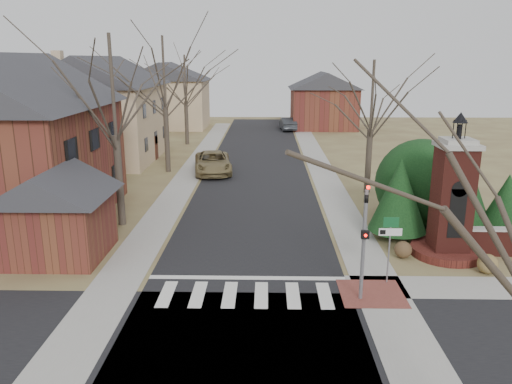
{
  "coord_description": "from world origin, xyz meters",
  "views": [
    {
      "loc": [
        0.76,
        -16.41,
        8.68
      ],
      "look_at": [
        0.29,
        6.0,
        2.65
      ],
      "focal_mm": 35.0,
      "sensor_mm": 36.0,
      "label": 1
    }
  ],
  "objects_px": {
    "pickup_truck": "(213,163)",
    "distant_car": "(288,124)",
    "sign_post": "(390,237)",
    "brick_gate_monument": "(451,209)",
    "traffic_signal_pole": "(364,234)"
  },
  "relations": [
    {
      "from": "sign_post",
      "to": "brick_gate_monument",
      "type": "xyz_separation_m",
      "value": [
        3.41,
        3.01,
        0.22
      ]
    },
    {
      "from": "brick_gate_monument",
      "to": "distant_car",
      "type": "relative_size",
      "value": 1.33
    },
    {
      "from": "sign_post",
      "to": "pickup_truck",
      "type": "relative_size",
      "value": 0.46
    },
    {
      "from": "distant_car",
      "to": "sign_post",
      "type": "bearing_deg",
      "value": 86.97
    },
    {
      "from": "sign_post",
      "to": "distant_car",
      "type": "relative_size",
      "value": 0.56
    },
    {
      "from": "sign_post",
      "to": "brick_gate_monument",
      "type": "bearing_deg",
      "value": 41.42
    },
    {
      "from": "traffic_signal_pole",
      "to": "distant_car",
      "type": "distance_m",
      "value": 45.14
    },
    {
      "from": "pickup_truck",
      "to": "distant_car",
      "type": "relative_size",
      "value": 1.21
    },
    {
      "from": "pickup_truck",
      "to": "distant_car",
      "type": "xyz_separation_m",
      "value": [
        6.8,
        24.13,
        -0.02
      ]
    },
    {
      "from": "sign_post",
      "to": "pickup_truck",
      "type": "distance_m",
      "value": 21.55
    },
    {
      "from": "sign_post",
      "to": "pickup_truck",
      "type": "height_order",
      "value": "sign_post"
    },
    {
      "from": "sign_post",
      "to": "brick_gate_monument",
      "type": "distance_m",
      "value": 4.55
    },
    {
      "from": "traffic_signal_pole",
      "to": "pickup_truck",
      "type": "xyz_separation_m",
      "value": [
        -7.7,
        20.97,
        -1.76
      ]
    },
    {
      "from": "sign_post",
      "to": "pickup_truck",
      "type": "bearing_deg",
      "value": 114.7
    },
    {
      "from": "traffic_signal_pole",
      "to": "sign_post",
      "type": "xyz_separation_m",
      "value": [
        1.29,
        1.41,
        -0.64
      ]
    }
  ]
}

